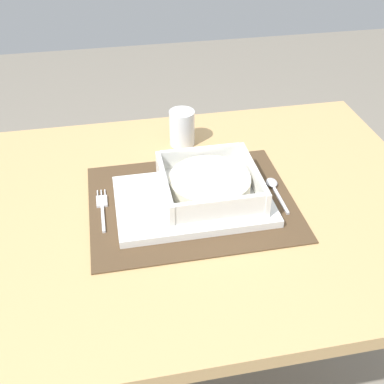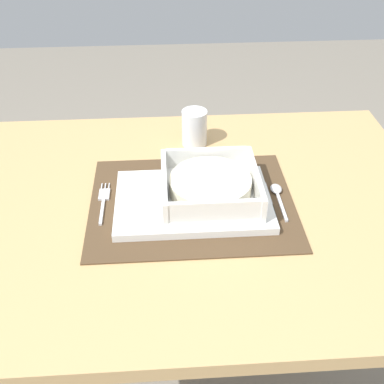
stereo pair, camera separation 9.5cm
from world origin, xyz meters
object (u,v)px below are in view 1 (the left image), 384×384
Objects in this scene: dining_table at (195,240)px; fork at (102,206)px; drinking_glass at (182,129)px; spoon at (274,186)px; porridge_bowl at (209,184)px; butter_knife at (268,199)px.

fork is (-0.19, 0.02, 0.11)m from dining_table.
drinking_glass is at bearing 86.36° from dining_table.
spoon is 0.27m from drinking_glass.
drinking_glass is (0.20, 0.22, 0.03)m from fork.
spoon is (0.14, 0.01, -0.03)m from porridge_bowl.
dining_table is at bearing -1.62° from fork.
fork is (-0.22, 0.01, -0.04)m from porridge_bowl.
spoon is (0.36, -0.00, 0.00)m from fork.
fork is 0.36m from spoon.
spoon is 0.04m from butter_knife.
dining_table is at bearing 170.41° from butter_knife.
spoon is at bearing -54.48° from drinking_glass.
dining_table is 0.15m from porridge_bowl.
fork is 1.54× the size of drinking_glass.
spoon is (0.17, 0.01, 0.11)m from dining_table.
butter_knife reaches higher than dining_table.
porridge_bowl reaches higher than fork.
drinking_glass reaches higher than fork.
dining_table is 11.60× the size of drinking_glass.
porridge_bowl is 0.23m from drinking_glass.
dining_table is 7.56× the size of butter_knife.
butter_knife is at bearing -9.53° from dining_table.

